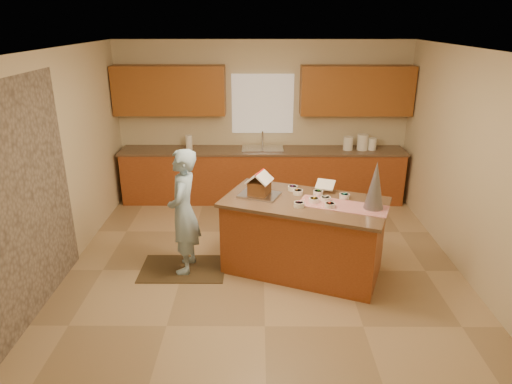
% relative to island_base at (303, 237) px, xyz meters
% --- Properties ---
extents(floor, '(5.50, 5.50, 0.00)m').
position_rel_island_base_xyz_m(floor, '(-0.49, -0.04, -0.46)').
color(floor, tan).
rests_on(floor, ground).
extents(ceiling, '(5.50, 5.50, 0.00)m').
position_rel_island_base_xyz_m(ceiling, '(-0.49, -0.04, 2.24)').
color(ceiling, silver).
rests_on(ceiling, floor).
extents(wall_back, '(5.50, 5.50, 0.00)m').
position_rel_island_base_xyz_m(wall_back, '(-0.49, 2.71, 0.89)').
color(wall_back, beige).
rests_on(wall_back, floor).
extents(wall_front, '(5.50, 5.50, 0.00)m').
position_rel_island_base_xyz_m(wall_front, '(-0.49, -2.79, 0.89)').
color(wall_front, beige).
rests_on(wall_front, floor).
extents(wall_left, '(5.50, 5.50, 0.00)m').
position_rel_island_base_xyz_m(wall_left, '(-2.99, -0.04, 0.89)').
color(wall_left, beige).
rests_on(wall_left, floor).
extents(wall_right, '(5.50, 5.50, 0.00)m').
position_rel_island_base_xyz_m(wall_right, '(2.01, -0.04, 0.89)').
color(wall_right, beige).
rests_on(wall_right, floor).
extents(stone_accent, '(0.00, 2.50, 2.50)m').
position_rel_island_base_xyz_m(stone_accent, '(-2.97, -0.84, 0.79)').
color(stone_accent, gray).
rests_on(stone_accent, wall_left).
extents(window_curtain, '(1.05, 0.03, 1.00)m').
position_rel_island_base_xyz_m(window_curtain, '(-0.49, 2.68, 1.19)').
color(window_curtain, white).
rests_on(window_curtain, wall_back).
extents(back_counter_base, '(4.80, 0.60, 0.88)m').
position_rel_island_base_xyz_m(back_counter_base, '(-0.49, 2.41, -0.02)').
color(back_counter_base, '#94481E').
rests_on(back_counter_base, floor).
extents(back_counter_top, '(4.85, 0.63, 0.04)m').
position_rel_island_base_xyz_m(back_counter_top, '(-0.49, 2.41, 0.44)').
color(back_counter_top, brown).
rests_on(back_counter_top, back_counter_base).
extents(upper_cabinet_left, '(1.85, 0.35, 0.80)m').
position_rel_island_base_xyz_m(upper_cabinet_left, '(-2.04, 2.53, 1.44)').
color(upper_cabinet_left, '#9C5521').
rests_on(upper_cabinet_left, wall_back).
extents(upper_cabinet_right, '(1.85, 0.35, 0.80)m').
position_rel_island_base_xyz_m(upper_cabinet_right, '(1.06, 2.53, 1.44)').
color(upper_cabinet_right, '#9C5521').
rests_on(upper_cabinet_right, wall_back).
extents(sink, '(0.70, 0.45, 0.12)m').
position_rel_island_base_xyz_m(sink, '(-0.49, 2.41, 0.43)').
color(sink, silver).
rests_on(sink, back_counter_top).
extents(faucet, '(0.03, 0.03, 0.28)m').
position_rel_island_base_xyz_m(faucet, '(-0.49, 2.59, 0.60)').
color(faucet, silver).
rests_on(faucet, back_counter_top).
extents(island_base, '(2.07, 1.54, 0.91)m').
position_rel_island_base_xyz_m(island_base, '(0.00, 0.00, 0.00)').
color(island_base, '#94481E').
rests_on(island_base, floor).
extents(island_top, '(2.18, 1.65, 0.04)m').
position_rel_island_base_xyz_m(island_top, '(-0.00, 0.00, 0.48)').
color(island_top, brown).
rests_on(island_top, island_base).
extents(table_runner, '(1.10, 0.72, 0.01)m').
position_rel_island_base_xyz_m(table_runner, '(0.43, -0.17, 0.50)').
color(table_runner, '#A10B15').
rests_on(table_runner, island_top).
extents(baking_tray, '(0.57, 0.50, 0.03)m').
position_rel_island_base_xyz_m(baking_tray, '(-0.55, 0.16, 0.51)').
color(baking_tray, silver).
rests_on(baking_tray, island_top).
extents(cookbook, '(0.28, 0.25, 0.10)m').
position_rel_island_base_xyz_m(cookbook, '(0.29, 0.31, 0.59)').
color(cookbook, white).
rests_on(cookbook, island_top).
extents(tinsel_tree, '(0.29, 0.29, 0.57)m').
position_rel_island_base_xyz_m(tinsel_tree, '(0.77, -0.24, 0.78)').
color(tinsel_tree, '#A2A2AD').
rests_on(tinsel_tree, island_top).
extents(rug, '(1.07, 0.70, 0.01)m').
position_rel_island_base_xyz_m(rug, '(-1.53, -0.00, -0.45)').
color(rug, black).
rests_on(rug, floor).
extents(boy, '(0.41, 0.60, 1.58)m').
position_rel_island_base_xyz_m(boy, '(-1.48, -0.00, 0.35)').
color(boy, '#92B5CF').
rests_on(boy, rug).
extents(canister_a, '(0.16, 0.16, 0.23)m').
position_rel_island_base_xyz_m(canister_a, '(0.96, 2.41, 0.58)').
color(canister_a, white).
rests_on(canister_a, back_counter_top).
extents(canister_b, '(0.19, 0.19, 0.27)m').
position_rel_island_base_xyz_m(canister_b, '(1.21, 2.41, 0.60)').
color(canister_b, white).
rests_on(canister_b, back_counter_top).
extents(canister_c, '(0.14, 0.14, 0.21)m').
position_rel_island_base_xyz_m(canister_c, '(1.37, 2.41, 0.57)').
color(canister_c, white).
rests_on(canister_c, back_counter_top).
extents(paper_towel, '(0.11, 0.11, 0.25)m').
position_rel_island_base_xyz_m(paper_towel, '(-1.75, 2.41, 0.59)').
color(paper_towel, white).
rests_on(paper_towel, back_counter_top).
extents(gingerbread_house, '(0.37, 0.37, 0.29)m').
position_rel_island_base_xyz_m(gingerbread_house, '(-0.55, 0.16, 0.63)').
color(gingerbread_house, '#5D2F18').
rests_on(gingerbread_house, baking_tray).
extents(candy_bowls, '(0.74, 0.70, 0.06)m').
position_rel_island_base_xyz_m(candy_bowls, '(0.13, 0.04, 0.53)').
color(candy_bowls, green).
rests_on(candy_bowls, island_top).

